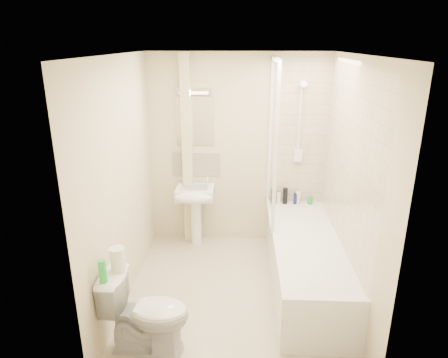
{
  "coord_description": "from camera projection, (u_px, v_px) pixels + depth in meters",
  "views": [
    {
      "loc": [
        0.05,
        -3.57,
        2.51
      ],
      "look_at": [
        -0.12,
        0.2,
        1.2
      ],
      "focal_mm": 32.0,
      "sensor_mm": 36.0,
      "label": 1
    }
  ],
  "objects": [
    {
      "name": "floor",
      "position": [
        234.0,
        293.0,
        4.2
      ],
      "size": [
        2.5,
        2.5,
        0.0
      ],
      "primitive_type": "plane",
      "color": "beige",
      "rests_on": "ground"
    },
    {
      "name": "wall_back",
      "position": [
        237.0,
        152.0,
        4.98
      ],
      "size": [
        2.2,
        0.02,
        2.4
      ],
      "primitive_type": "cube",
      "color": "beige",
      "rests_on": "ground"
    },
    {
      "name": "wall_left",
      "position": [
        122.0,
        184.0,
        3.85
      ],
      "size": [
        0.02,
        2.5,
        2.4
      ],
      "primitive_type": "cube",
      "color": "beige",
      "rests_on": "ground"
    },
    {
      "name": "wall_right",
      "position": [
        352.0,
        188.0,
        3.76
      ],
      "size": [
        0.02,
        2.5,
        2.4
      ],
      "primitive_type": "cube",
      "color": "beige",
      "rests_on": "ground"
    },
    {
      "name": "ceiling",
      "position": [
        237.0,
        55.0,
        3.41
      ],
      "size": [
        2.2,
        2.5,
        0.02
      ],
      "primitive_type": "cube",
      "color": "white",
      "rests_on": "wall_back"
    },
    {
      "name": "tile_back",
      "position": [
        299.0,
        135.0,
        4.87
      ],
      "size": [
        0.7,
        0.01,
        1.75
      ],
      "primitive_type": "cube",
      "color": "beige",
      "rests_on": "wall_back"
    },
    {
      "name": "tile_right",
      "position": [
        348.0,
        159.0,
        3.87
      ],
      "size": [
        0.01,
        2.1,
        1.75
      ],
      "primitive_type": "cube",
      "color": "beige",
      "rests_on": "wall_right"
    },
    {
      "name": "pipe_boxing",
      "position": [
        187.0,
        152.0,
        4.95
      ],
      "size": [
        0.12,
        0.12,
        2.4
      ],
      "primitive_type": "cube",
      "color": "beige",
      "rests_on": "ground"
    },
    {
      "name": "splashback",
      "position": [
        196.0,
        164.0,
        5.05
      ],
      "size": [
        0.6,
        0.02,
        0.3
      ],
      "primitive_type": "cube",
      "color": "beige",
      "rests_on": "wall_back"
    },
    {
      "name": "mirror",
      "position": [
        195.0,
        121.0,
        4.87
      ],
      "size": [
        0.46,
        0.01,
        0.6
      ],
      "primitive_type": "cube",
      "color": "white",
      "rests_on": "wall_back"
    },
    {
      "name": "strip_light",
      "position": [
        194.0,
        91.0,
        4.73
      ],
      "size": [
        0.42,
        0.07,
        0.07
      ],
      "primitive_type": "cube",
      "color": "silver",
      "rests_on": "wall_back"
    },
    {
      "name": "bathtub",
      "position": [
        305.0,
        261.0,
        4.26
      ],
      "size": [
        0.7,
        2.1,
        0.55
      ],
      "color": "white",
      "rests_on": "ground"
    },
    {
      "name": "shower_screen",
      "position": [
        273.0,
        141.0,
        4.46
      ],
      "size": [
        0.04,
        0.92,
        1.8
      ],
      "color": "white",
      "rests_on": "bathtub"
    },
    {
      "name": "shower_fixture",
      "position": [
        300.0,
        126.0,
        4.78
      ],
      "size": [
        0.1,
        0.16,
        0.99
      ],
      "color": "white",
      "rests_on": "wall_back"
    },
    {
      "name": "pedestal_sink",
      "position": [
        195.0,
        200.0,
        4.97
      ],
      "size": [
        0.47,
        0.45,
        0.9
      ],
      "color": "white",
      "rests_on": "ground"
    },
    {
      "name": "bottle_black_a",
      "position": [
        273.0,
        196.0,
        5.06
      ],
      "size": [
        0.06,
        0.06,
        0.2
      ],
      "primitive_type": "cylinder",
      "color": "black",
      "rests_on": "bathtub"
    },
    {
      "name": "bottle_white_a",
      "position": [
        279.0,
        198.0,
        5.07
      ],
      "size": [
        0.05,
        0.05,
        0.14
      ],
      "primitive_type": "cylinder",
      "color": "white",
      "rests_on": "bathtub"
    },
    {
      "name": "bottle_black_b",
      "position": [
        285.0,
        196.0,
        5.05
      ],
      "size": [
        0.06,
        0.06,
        0.21
      ],
      "primitive_type": "cylinder",
      "color": "black",
      "rests_on": "bathtub"
    },
    {
      "name": "bottle_blue",
      "position": [
        296.0,
        199.0,
        5.06
      ],
      "size": [
        0.06,
        0.06,
        0.14
      ],
      "primitive_type": "cylinder",
      "color": "navy",
      "rests_on": "bathtub"
    },
    {
      "name": "bottle_cream",
      "position": [
        298.0,
        198.0,
        5.05
      ],
      "size": [
        0.06,
        0.06,
        0.16
      ],
      "primitive_type": "cylinder",
      "color": "beige",
      "rests_on": "bathtub"
    },
    {
      "name": "bottle_green",
      "position": [
        310.0,
        200.0,
        5.05
      ],
      "size": [
        0.06,
        0.06,
        0.1
      ],
      "primitive_type": "cylinder",
      "color": "green",
      "rests_on": "bathtub"
    },
    {
      "name": "toilet",
      "position": [
        147.0,
        312.0,
        3.34
      ],
      "size": [
        0.49,
        0.76,
        0.72
      ],
      "primitive_type": "imported",
      "rotation": [
        0.0,
        0.0,
        1.51
      ],
      "color": "white",
      "rests_on": "ground"
    },
    {
      "name": "toilet_roll_lower",
      "position": [
        118.0,
        264.0,
        3.28
      ],
      "size": [
        0.12,
        0.12,
        0.11
      ],
      "primitive_type": "cylinder",
      "color": "white",
      "rests_on": "toilet"
    },
    {
      "name": "toilet_roll_upper",
      "position": [
        117.0,
        253.0,
        3.24
      ],
      "size": [
        0.12,
        0.12,
        0.09
      ],
      "primitive_type": "cylinder",
      "color": "white",
      "rests_on": "toilet_roll_lower"
    },
    {
      "name": "green_bottle",
      "position": [
        103.0,
        271.0,
        3.1
      ],
      "size": [
        0.06,
        0.06,
        0.2
      ],
      "primitive_type": "cylinder",
      "color": "green",
      "rests_on": "toilet"
    }
  ]
}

